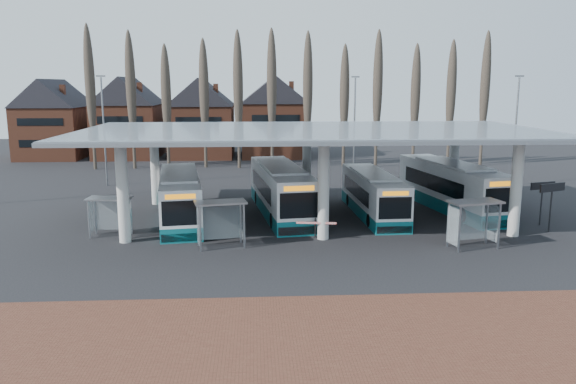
{
  "coord_description": "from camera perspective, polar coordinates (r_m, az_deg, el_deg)",
  "views": [
    {
      "loc": [
        -4.13,
        -30.71,
        9.35
      ],
      "look_at": [
        -1.89,
        7.0,
        2.09
      ],
      "focal_mm": 35.0,
      "sensor_mm": 36.0,
      "label": 1
    }
  ],
  "objects": [
    {
      "name": "bus_0",
      "position": [
        39.84,
        -10.92,
        -0.58
      ],
      "size": [
        4.22,
        12.28,
        3.35
      ],
      "rotation": [
        0.0,
        0.0,
        0.14
      ],
      "color": "white",
      "rests_on": "ground"
    },
    {
      "name": "shelter_2",
      "position": [
        34.14,
        18.25,
        -2.06
      ],
      "size": [
        3.26,
        2.09,
        2.79
      ],
      "rotation": [
        0.0,
        0.0,
        0.21
      ],
      "color": "gray",
      "rests_on": "ground"
    },
    {
      "name": "bus_2",
      "position": [
        41.19,
        8.61,
        -0.27
      ],
      "size": [
        2.83,
        11.35,
        3.13
      ],
      "rotation": [
        0.0,
        0.0,
        0.04
      ],
      "color": "white",
      "rests_on": "ground"
    },
    {
      "name": "barrier",
      "position": [
        34.38,
        2.87,
        -3.28
      ],
      "size": [
        2.45,
        0.83,
        1.23
      ],
      "rotation": [
        0.0,
        0.0,
        -0.14
      ],
      "color": "black",
      "rests_on": "ground"
    },
    {
      "name": "bus_3",
      "position": [
        44.38,
        16.23,
        0.49
      ],
      "size": [
        4.86,
        13.18,
        3.58
      ],
      "rotation": [
        0.0,
        0.0,
        0.17
      ],
      "color": "white",
      "rests_on": "ground"
    },
    {
      "name": "ground",
      "position": [
        32.37,
        4.1,
        -5.95
      ],
      "size": [
        140.0,
        140.0,
        0.0
      ],
      "primitive_type": "plane",
      "color": "black",
      "rests_on": "ground"
    },
    {
      "name": "shelter_1",
      "position": [
        32.84,
        -6.9,
        -2.17
      ],
      "size": [
        3.17,
        2.02,
        2.73
      ],
      "rotation": [
        0.0,
        0.0,
        0.2
      ],
      "color": "gray",
      "rests_on": "ground"
    },
    {
      "name": "lamp_post_b",
      "position": [
        57.75,
        6.76,
        6.81
      ],
      "size": [
        0.8,
        0.16,
        10.17
      ],
      "color": "slate",
      "rests_on": "ground"
    },
    {
      "name": "lamp_post_a",
      "position": [
        54.65,
        -18.2,
        6.12
      ],
      "size": [
        0.8,
        0.16,
        10.17
      ],
      "color": "slate",
      "rests_on": "ground"
    },
    {
      "name": "info_sign_0",
      "position": [
        39.48,
        25.25,
        0.07
      ],
      "size": [
        2.02,
        0.9,
        3.18
      ],
      "rotation": [
        0.0,
        0.0,
        0.38
      ],
      "color": "black",
      "rests_on": "ground"
    },
    {
      "name": "info_sign_1",
      "position": [
        41.29,
        24.44,
        0.28
      ],
      "size": [
        1.92,
        0.65,
        2.94
      ],
      "rotation": [
        0.0,
        0.0,
        0.28
      ],
      "color": "black",
      "rests_on": "ground"
    },
    {
      "name": "townhouse_row",
      "position": [
        75.69,
        -12.35,
        8.04
      ],
      "size": [
        36.8,
        10.3,
        12.25
      ],
      "color": "brown",
      "rests_on": "ground"
    },
    {
      "name": "station_canopy",
      "position": [
        39.1,
        2.69,
        5.48
      ],
      "size": [
        32.0,
        16.0,
        6.34
      ],
      "color": "beige",
      "rests_on": "ground"
    },
    {
      "name": "brick_strip",
      "position": [
        21.32,
        8.43,
        -15.23
      ],
      "size": [
        70.0,
        10.0,
        0.03
      ],
      "primitive_type": "cube",
      "color": "brown",
      "rests_on": "ground"
    },
    {
      "name": "bus_1",
      "position": [
        41.02,
        -0.75,
        0.12
      ],
      "size": [
        4.39,
        13.2,
        3.6
      ],
      "rotation": [
        0.0,
        0.0,
        0.13
      ],
      "color": "white",
      "rests_on": "ground"
    },
    {
      "name": "poplar_row",
      "position": [
        63.85,
        0.32,
        10.35
      ],
      "size": [
        45.1,
        1.1,
        14.5
      ],
      "color": "#473D33",
      "rests_on": "ground"
    },
    {
      "name": "shelter_0",
      "position": [
        36.67,
        -17.59,
        -1.53
      ],
      "size": [
        2.76,
        1.54,
        2.47
      ],
      "rotation": [
        0.0,
        0.0,
        -0.08
      ],
      "color": "gray",
      "rests_on": "ground"
    },
    {
      "name": "lamp_post_c",
      "position": [
        56.3,
        22.12,
        5.99
      ],
      "size": [
        0.8,
        0.16,
        10.17
      ],
      "color": "slate",
      "rests_on": "ground"
    }
  ]
}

